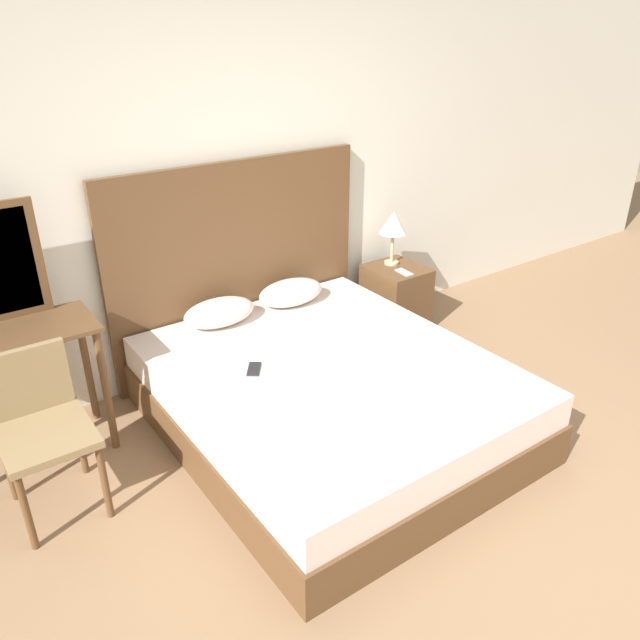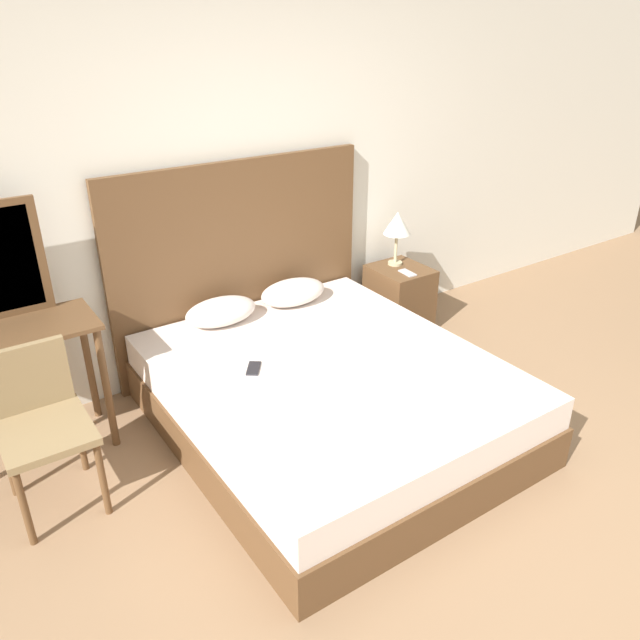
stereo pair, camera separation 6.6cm
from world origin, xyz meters
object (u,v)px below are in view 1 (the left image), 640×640
bed (330,397)px  table_lamp (393,224)px  phone_on_bed (254,369)px  phone_on_nightstand (404,272)px  vanity_desk (9,362)px  chair (40,421)px  nightstand (395,298)px

bed → table_lamp: size_ratio=4.93×
bed → phone_on_bed: bearing=152.2°
phone_on_bed → phone_on_nightstand: size_ratio=1.05×
vanity_desk → phone_on_nightstand: bearing=-1.4°
phone_on_nightstand → chair: bearing=-172.4°
nightstand → phone_on_nightstand: phone_on_nightstand is taller
phone_on_nightstand → table_lamp: bearing=76.6°
bed → vanity_desk: (-1.57, 0.77, 0.41)m
phone_on_bed → table_lamp: 1.84m
vanity_desk → phone_on_bed: bearing=-25.4°
nightstand → vanity_desk: bearing=-179.1°
phone_on_nightstand → chair: 2.78m
table_lamp → phone_on_nightstand: bearing=-103.4°
nightstand → chair: size_ratio=0.62×
nightstand → phone_on_bed: bearing=-159.9°
chair → vanity_desk: bearing=93.9°
nightstand → chair: chair is taller
bed → table_lamp: (1.26, 0.90, 0.62)m
phone_on_nightstand → chair: size_ratio=0.18×
bed → phone_on_bed: phone_on_bed is taller
bed → chair: chair is taller
bed → table_lamp: 1.67m
vanity_desk → chair: 0.46m
phone_on_nightstand → vanity_desk: (-2.79, 0.07, 0.11)m
nightstand → vanity_desk: size_ratio=0.56×
bed → phone_on_nightstand: bearing=29.9°
nightstand → table_lamp: size_ratio=1.22×
table_lamp → phone_on_nightstand: size_ratio=2.77×
bed → phone_on_nightstand: 1.43m
vanity_desk → chair: (0.03, -0.44, -0.14)m
chair → bed: bearing=-12.1°
table_lamp → bed: bearing=-144.5°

